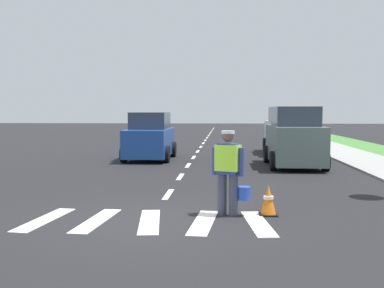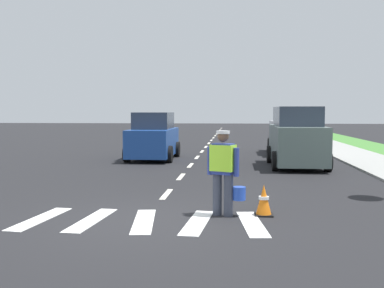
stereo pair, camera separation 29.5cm
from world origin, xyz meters
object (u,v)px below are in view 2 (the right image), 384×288
(traffic_cone_near, at_px, (264,200))
(car_parked_far, at_px, (290,132))
(car_oncoming_lead, at_px, (153,138))
(car_parked_curbside, at_px, (297,139))
(road_worker, at_px, (224,169))

(traffic_cone_near, relative_size, car_parked_far, 0.15)
(car_oncoming_lead, height_order, car_parked_curbside, car_parked_curbside)
(car_parked_far, distance_m, car_oncoming_lead, 6.85)
(road_worker, height_order, car_parked_curbside, car_parked_curbside)
(traffic_cone_near, height_order, car_oncoming_lead, car_oncoming_lead)
(traffic_cone_near, xyz_separation_m, car_parked_curbside, (1.70, 8.05, 0.73))
(car_oncoming_lead, relative_size, car_parked_curbside, 0.95)
(car_oncoming_lead, bearing_deg, car_parked_far, 27.18)
(traffic_cone_near, relative_size, car_oncoming_lead, 0.16)
(car_parked_far, bearing_deg, traffic_cone_near, -98.75)
(car_parked_far, bearing_deg, road_worker, -101.91)
(car_parked_curbside, bearing_deg, road_worker, -106.90)
(car_parked_far, xyz_separation_m, car_parked_curbside, (-0.35, -5.23, -0.02))
(car_oncoming_lead, bearing_deg, traffic_cone_near, -68.28)
(car_parked_far, height_order, car_parked_curbside, car_parked_far)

